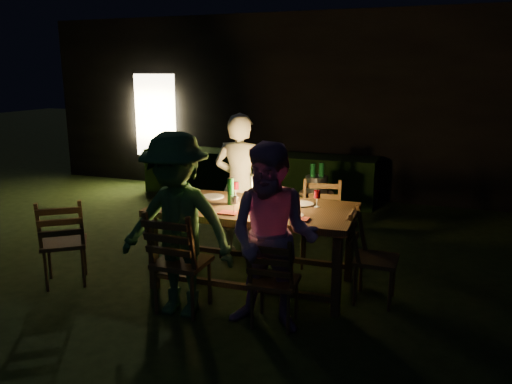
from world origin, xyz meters
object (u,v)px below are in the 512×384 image
(person_opp_left, at_px, (177,226))
(chair_near_left, at_px, (182,279))
(lantern, at_px, (260,191))
(side_table, at_px, (316,197))
(chair_far_left, at_px, (239,233))
(ice_bucket, at_px, (317,184))
(chair_spare, at_px, (65,257))
(chair_far_right, at_px, (320,240))
(bottle_table, at_px, (231,191))
(dining_table, at_px, (254,214))
(person_house_side, at_px, (240,185))
(bottle_bucket_a, at_px, (312,181))
(bottle_bucket_b, at_px, (321,180))
(person_opp_right, at_px, (273,239))
(chair_near_right, at_px, (274,297))
(chair_end, at_px, (373,273))

(person_opp_left, bearing_deg, chair_near_left, 90.71)
(lantern, height_order, side_table, lantern)
(chair_far_left, bearing_deg, ice_bucket, -124.70)
(chair_spare, bearing_deg, chair_far_right, -5.31)
(chair_far_right, xyz_separation_m, person_opp_left, (-0.95, -1.62, 0.55))
(chair_far_left, xyz_separation_m, bottle_table, (0.22, -0.76, 0.71))
(dining_table, xyz_separation_m, lantern, (0.05, 0.05, 0.24))
(lantern, xyz_separation_m, bottle_table, (-0.30, -0.06, -0.02))
(ice_bucket, bearing_deg, lantern, -96.07)
(person_house_side, height_order, bottle_table, person_house_side)
(chair_spare, height_order, bottle_bucket_a, chair_spare)
(bottle_bucket_a, distance_m, bottle_bucket_b, 0.13)
(person_house_side, xyz_separation_m, lantern, (0.52, -0.75, 0.15))
(chair_spare, distance_m, side_table, 3.25)
(person_house_side, distance_m, ice_bucket, 1.22)
(chair_near_left, xyz_separation_m, ice_bucket, (0.66, 2.58, 0.41))
(chair_spare, xyz_separation_m, person_opp_right, (2.34, -0.13, 0.52))
(person_opp_left, bearing_deg, chair_spare, 171.96)
(bottle_table, bearing_deg, chair_far_right, 45.89)
(chair_spare, xyz_separation_m, person_house_side, (1.39, 1.48, 0.57))
(ice_bucket, distance_m, bottle_bucket_a, 0.08)
(chair_near_right, relative_size, chair_spare, 0.90)
(side_table, bearing_deg, chair_far_left, -124.27)
(chair_far_right, bearing_deg, chair_near_left, 49.25)
(person_house_side, xyz_separation_m, ice_bucket, (0.71, 0.99, -0.14))
(chair_end, bearing_deg, chair_far_left, -112.35)
(chair_far_right, distance_m, chair_spare, 2.80)
(lantern, bearing_deg, bottle_bucket_b, 82.48)
(person_opp_right, bearing_deg, bottle_table, 130.49)
(chair_near_left, relative_size, bottle_bucket_a, 3.26)
(bottle_bucket_a, bearing_deg, dining_table, -95.97)
(lantern, bearing_deg, bottle_bucket_a, 85.46)
(person_opp_right, relative_size, bottle_table, 5.88)
(bottle_bucket_b, bearing_deg, chair_far_right, -77.14)
(chair_end, height_order, bottle_bucket_a, chair_end)
(chair_spare, height_order, lantern, lantern)
(dining_table, height_order, chair_near_right, chair_near_right)
(chair_near_right, relative_size, bottle_table, 3.19)
(chair_near_right, relative_size, person_house_side, 0.51)
(chair_far_right, relative_size, person_opp_right, 0.61)
(person_opp_left, bearing_deg, chair_far_right, 57.92)
(chair_near_left, distance_m, chair_spare, 1.45)
(chair_near_left, relative_size, lantern, 2.98)
(chair_spare, bearing_deg, chair_near_right, -38.69)
(chair_far_right, relative_size, chair_end, 1.06)
(chair_end, bearing_deg, dining_table, -87.74)
(person_opp_right, distance_m, ice_bucket, 2.61)
(chair_near_right, xyz_separation_m, chair_end, (0.75, 0.79, 0.02))
(chair_near_left, height_order, chair_end, chair_near_left)
(chair_near_left, bearing_deg, chair_far_right, 58.68)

